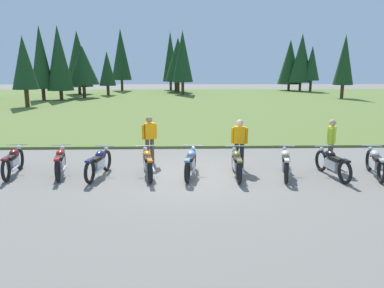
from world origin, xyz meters
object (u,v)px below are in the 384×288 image
motorcycle_cream (285,163)px  rider_near_row_end (150,137)px  motorcycle_olive (237,163)px  motorcycle_orange (148,163)px  motorcycle_black (332,163)px  motorcycle_red (60,162)px  motorcycle_sky_blue (191,163)px  motorcycle_navy (99,163)px  rider_in_hivis_vest (331,141)px  motorcycle_maroon (13,161)px  motorcycle_silver (375,163)px  rider_checking_bike (239,141)px

motorcycle_cream → rider_near_row_end: 4.71m
motorcycle_olive → rider_near_row_end: (-2.82, 1.78, 0.51)m
motorcycle_orange → motorcycle_black: 5.71m
motorcycle_red → motorcycle_sky_blue: bearing=-3.3°
motorcycle_sky_blue → motorcycle_cream: size_ratio=1.01×
motorcycle_orange → motorcycle_red: bearing=175.1°
motorcycle_navy → motorcycle_black: bearing=-1.8°
motorcycle_orange → motorcycle_cream: same height
rider_in_hivis_vest → motorcycle_maroon: bearing=-177.7°
motorcycle_red → motorcycle_olive: bearing=-3.6°
motorcycle_red → motorcycle_olive: 5.52m
motorcycle_maroon → motorcycle_silver: size_ratio=1.01×
motorcycle_navy → motorcycle_olive: same height
motorcycle_red → rider_near_row_end: rider_near_row_end is taller
motorcycle_cream → motorcycle_black: (1.44, -0.10, 0.00)m
motorcycle_red → rider_checking_bike: (5.72, 0.56, 0.51)m
motorcycle_red → motorcycle_cream: bearing=-2.7°
motorcycle_red → rider_checking_bike: size_ratio=1.25×
motorcycle_olive → motorcycle_sky_blue: bearing=175.7°
motorcycle_orange → motorcycle_sky_blue: 1.33m
motorcycle_sky_blue → rider_checking_bike: bearing=26.0°
motorcycle_orange → rider_checking_bike: bearing=15.0°
motorcycle_olive → rider_near_row_end: 3.38m
motorcycle_black → motorcycle_silver: (1.36, 0.01, 0.00)m
rider_checking_bike → motorcycle_sky_blue: bearing=-154.0°
motorcycle_red → motorcycle_silver: (9.82, -0.42, 0.00)m
motorcycle_maroon → motorcycle_orange: size_ratio=1.01×
motorcycle_maroon → rider_near_row_end: (4.18, 1.36, 0.51)m
motorcycle_silver → rider_checking_bike: (-4.10, 0.97, 0.51)m
motorcycle_cream → rider_checking_bike: rider_checking_bike is taller
rider_in_hivis_vest → rider_near_row_end: 6.15m
rider_in_hivis_vest → motorcycle_sky_blue: bearing=-171.2°
motorcycle_cream → rider_in_hivis_vest: (1.73, 0.81, 0.51)m
motorcycle_maroon → rider_near_row_end: size_ratio=1.25×
motorcycle_red → motorcycle_silver: bearing=-2.4°
motorcycle_black → rider_in_hivis_vest: (0.29, 0.91, 0.51)m
motorcycle_red → motorcycle_olive: (5.50, -0.35, 0.00)m
motorcycle_silver → rider_checking_bike: rider_checking_bike is taller
motorcycle_cream → rider_in_hivis_vest: bearing=25.2°
motorcycle_olive → motorcycle_silver: (4.31, -0.07, 0.00)m
motorcycle_orange → rider_in_hivis_vest: size_ratio=1.25×
rider_in_hivis_vest → rider_near_row_end: same height
motorcycle_cream → motorcycle_sky_blue: bearing=178.2°
motorcycle_cream → motorcycle_red: bearing=177.3°
motorcycle_maroon → motorcycle_cream: 8.53m
motorcycle_navy → motorcycle_silver: bearing=-1.4°
rider_in_hivis_vest → motorcycle_silver: bearing=-40.3°
motorcycle_navy → motorcycle_cream: 5.78m
motorcycle_maroon → motorcycle_olive: 7.01m
motorcycle_maroon → motorcycle_red: (1.50, -0.08, 0.00)m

